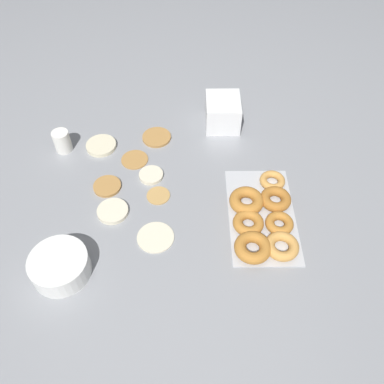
# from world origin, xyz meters

# --- Properties ---
(ground_plane) EXTENTS (3.00, 3.00, 0.00)m
(ground_plane) POSITION_xyz_m (0.00, 0.00, 0.00)
(ground_plane) COLOR gray
(pancake_0) EXTENTS (0.10, 0.10, 0.01)m
(pancake_0) POSITION_xyz_m (0.12, 0.11, 0.00)
(pancake_0) COLOR #B27F42
(pancake_0) RESTS_ON ground_plane
(pancake_1) EXTENTS (0.10, 0.10, 0.01)m
(pancake_1) POSITION_xyz_m (-0.12, 0.16, 0.01)
(pancake_1) COLOR beige
(pancake_1) RESTS_ON ground_plane
(pancake_2) EXTENTS (0.09, 0.09, 0.01)m
(pancake_2) POSITION_xyz_m (0.04, 0.04, 0.01)
(pancake_2) COLOR beige
(pancake_2) RESTS_ON ground_plane
(pancake_3) EXTENTS (0.11, 0.11, 0.02)m
(pancake_3) POSITION_xyz_m (0.19, 0.24, 0.01)
(pancake_3) COLOR beige
(pancake_3) RESTS_ON ground_plane
(pancake_4) EXTENTS (0.10, 0.10, 0.01)m
(pancake_4) POSITION_xyz_m (-0.01, 0.19, 0.01)
(pancake_4) COLOR #B27F42
(pancake_4) RESTS_ON ground_plane
(pancake_5) EXTENTS (0.08, 0.08, 0.01)m
(pancake_5) POSITION_xyz_m (-0.05, 0.01, 0.00)
(pancake_5) COLOR tan
(pancake_5) RESTS_ON ground_plane
(pancake_6) EXTENTS (0.12, 0.12, 0.01)m
(pancake_6) POSITION_xyz_m (-0.22, 0.01, 0.00)
(pancake_6) COLOR beige
(pancake_6) RESTS_ON ground_plane
(pancake_7) EXTENTS (0.11, 0.11, 0.01)m
(pancake_7) POSITION_xyz_m (0.24, 0.03, 0.01)
(pancake_7) COLOR #B27F42
(pancake_7) RESTS_ON ground_plane
(donut_tray) EXTENTS (0.39, 0.22, 0.04)m
(donut_tray) POSITION_xyz_m (-0.16, -0.33, 0.02)
(donut_tray) COLOR silver
(donut_tray) RESTS_ON ground_plane
(batter_bowl) EXTENTS (0.17, 0.17, 0.07)m
(batter_bowl) POSITION_xyz_m (-0.34, 0.28, 0.03)
(batter_bowl) COLOR white
(batter_bowl) RESTS_ON ground_plane
(container_stack) EXTENTS (0.15, 0.13, 0.11)m
(container_stack) POSITION_xyz_m (0.32, -0.23, 0.06)
(container_stack) COLOR white
(container_stack) RESTS_ON ground_plane
(paper_cup) EXTENTS (0.06, 0.06, 0.08)m
(paper_cup) POSITION_xyz_m (0.18, 0.38, 0.04)
(paper_cup) COLOR white
(paper_cup) RESTS_ON ground_plane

